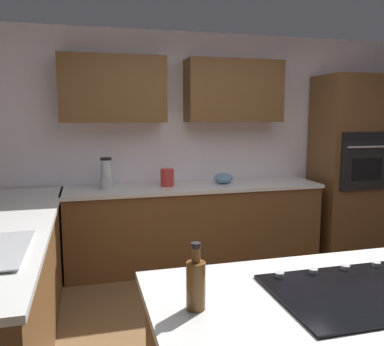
{
  "coord_description": "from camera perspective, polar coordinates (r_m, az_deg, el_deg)",
  "views": [
    {
      "loc": [
        1.25,
        2.52,
        1.68
      ],
      "look_at": [
        0.23,
        -1.36,
        1.1
      ],
      "focal_mm": 37.83,
      "sensor_mm": 36.0,
      "label": 1
    }
  ],
  "objects": [
    {
      "name": "countertop_back",
      "position": [
        4.47,
        0.39,
        -2.02
      ],
      "size": [
        2.84,
        0.64,
        0.04
      ],
      "primitive_type": "cube",
      "color": "silver",
      "rests_on": "lower_cabinets_back"
    },
    {
      "name": "mixing_bowl",
      "position": [
        4.6,
        4.46,
        -0.74
      ],
      "size": [
        0.22,
        0.22,
        0.12
      ],
      "primitive_type": "ellipsoid",
      "color": "#668CB2",
      "rests_on": "countertop_back"
    },
    {
      "name": "ground_plane",
      "position": [
        3.28,
        10.75,
        -22.71
      ],
      "size": [
        14.0,
        14.0,
        0.0
      ],
      "primitive_type": "plane",
      "color": "brown"
    },
    {
      "name": "island_top",
      "position": [
        2.0,
        22.53,
        -15.96
      ],
      "size": [
        1.84,
        0.99,
        0.04
      ],
      "primitive_type": "cube",
      "color": "silver",
      "rests_on": "island_base"
    },
    {
      "name": "oil_bottle",
      "position": [
        1.68,
        0.54,
        -15.25
      ],
      "size": [
        0.08,
        0.08,
        0.28
      ],
      "color": "brown",
      "rests_on": "island_top"
    },
    {
      "name": "wall_oven",
      "position": [
        5.28,
        21.28,
        1.08
      ],
      "size": [
        0.8,
        0.66,
        2.13
      ],
      "color": "brown",
      "rests_on": "ground"
    },
    {
      "name": "kettle",
      "position": [
        4.42,
        -3.52,
        -0.63
      ],
      "size": [
        0.15,
        0.15,
        0.19
      ],
      "primitive_type": "cylinder",
      "color": "red",
      "rests_on": "countertop_back"
    },
    {
      "name": "lower_cabinets_back",
      "position": [
        4.57,
        0.38,
        -7.58
      ],
      "size": [
        2.8,
        0.6,
        0.86
      ],
      "primitive_type": "cube",
      "color": "brown",
      "rests_on": "ground"
    },
    {
      "name": "blender",
      "position": [
        4.34,
        -11.98,
        -0.34
      ],
      "size": [
        0.15,
        0.15,
        0.33
      ],
      "color": "silver",
      "rests_on": "countertop_back"
    },
    {
      "name": "wall_back",
      "position": [
        4.72,
        -0.27,
        5.61
      ],
      "size": [
        6.0,
        0.44,
        2.6
      ],
      "color": "silver",
      "rests_on": "ground"
    },
    {
      "name": "lower_cabinets_side",
      "position": [
        3.37,
        -24.18,
        -14.26
      ],
      "size": [
        0.6,
        2.9,
        0.86
      ],
      "primitive_type": "cube",
      "color": "brown",
      "rests_on": "ground"
    },
    {
      "name": "countertop_side",
      "position": [
        3.23,
        -24.65,
        -6.83
      ],
      "size": [
        0.64,
        2.94,
        0.04
      ],
      "primitive_type": "cube",
      "color": "silver",
      "rests_on": "lower_cabinets_side"
    },
    {
      "name": "cooktop",
      "position": [
        1.99,
        22.47,
        -15.18
      ],
      "size": [
        0.76,
        0.56,
        0.03
      ],
      "color": "black",
      "rests_on": "island_top"
    }
  ]
}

